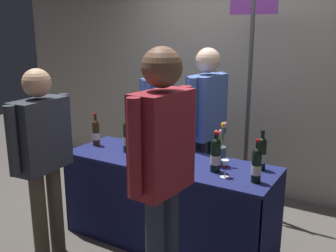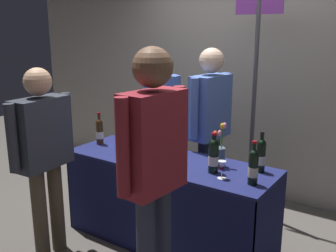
{
  "view_description": "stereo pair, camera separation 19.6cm",
  "coord_description": "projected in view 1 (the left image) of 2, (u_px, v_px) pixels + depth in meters",
  "views": [
    {
      "loc": [
        1.59,
        -2.68,
        1.88
      ],
      "look_at": [
        0.0,
        0.0,
        1.09
      ],
      "focal_mm": 40.82,
      "sensor_mm": 36.0,
      "label": 1
    },
    {
      "loc": [
        1.76,
        -2.58,
        1.88
      ],
      "look_at": [
        0.0,
        0.0,
        1.09
      ],
      "focal_mm": 40.82,
      "sensor_mm": 36.0,
      "label": 2
    }
  ],
  "objects": [
    {
      "name": "back_partition",
      "position": [
        235.0,
        88.0,
        4.47
      ],
      "size": [
        6.53,
        0.12,
        2.43
      ],
      "primitive_type": "cube",
      "color": "#9E998E",
      "rests_on": "ground_plane"
    },
    {
      "name": "display_bottle_1",
      "position": [
        257.0,
        164.0,
        2.78
      ],
      "size": [
        0.07,
        0.07,
        0.33
      ],
      "color": "black",
      "rests_on": "tasting_table"
    },
    {
      "name": "taster_foreground_right",
      "position": [
        162.0,
        161.0,
        2.37
      ],
      "size": [
        0.25,
        0.6,
        1.79
      ],
      "rotation": [
        0.0,
        0.0,
        1.49
      ],
      "color": "#2D3347",
      "rests_on": "ground_plane"
    },
    {
      "name": "ground_plane",
      "position": [
        168.0,
        241.0,
        3.49
      ],
      "size": [
        12.0,
        12.0,
        0.0
      ],
      "primitive_type": "plane",
      "color": "#514C47"
    },
    {
      "name": "flower_vase",
      "position": [
        219.0,
        153.0,
        3.13
      ],
      "size": [
        0.11,
        0.11,
        0.37
      ],
      "color": "slate",
      "rests_on": "tasting_table"
    },
    {
      "name": "tasting_table",
      "position": [
        168.0,
        187.0,
        3.36
      ],
      "size": [
        1.87,
        0.64,
        0.79
      ],
      "color": "#191E51",
      "rests_on": "ground_plane"
    },
    {
      "name": "taster_foreground_left",
      "position": [
        42.0,
        149.0,
        3.01
      ],
      "size": [
        0.24,
        0.63,
        1.6
      ],
      "rotation": [
        0.0,
        0.0,
        1.63
      ],
      "color": "#4C4233",
      "rests_on": "ground_plane"
    },
    {
      "name": "vendor_presenter",
      "position": [
        207.0,
        118.0,
        3.71
      ],
      "size": [
        0.24,
        0.62,
        1.72
      ],
      "rotation": [
        0.0,
        0.0,
        -1.65
      ],
      "color": "#2D3347",
      "rests_on": "ground_plane"
    },
    {
      "name": "wine_glass_mid",
      "position": [
        144.0,
        149.0,
        3.29
      ],
      "size": [
        0.07,
        0.07,
        0.13
      ],
      "color": "silver",
      "rests_on": "tasting_table"
    },
    {
      "name": "display_bottle_5",
      "position": [
        177.0,
        143.0,
        3.25
      ],
      "size": [
        0.07,
        0.07,
        0.34
      ],
      "color": "#192333",
      "rests_on": "tasting_table"
    },
    {
      "name": "booth_signpost",
      "position": [
        249.0,
        83.0,
        3.82
      ],
      "size": [
        0.47,
        0.04,
        2.23
      ],
      "color": "#47474C",
      "rests_on": "ground_plane"
    },
    {
      "name": "display_bottle_3",
      "position": [
        262.0,
        153.0,
        3.02
      ],
      "size": [
        0.07,
        0.07,
        0.33
      ],
      "color": "black",
      "rests_on": "tasting_table"
    },
    {
      "name": "vendor_assistant",
      "position": [
        158.0,
        115.0,
        4.08
      ],
      "size": [
        0.26,
        0.6,
        1.64
      ],
      "rotation": [
        0.0,
        0.0,
        -1.45
      ],
      "color": "black",
      "rests_on": "ground_plane"
    },
    {
      "name": "wine_glass_near_taster",
      "position": [
        130.0,
        139.0,
        3.59
      ],
      "size": [
        0.07,
        0.07,
        0.13
      ],
      "color": "silver",
      "rests_on": "tasting_table"
    },
    {
      "name": "display_bottle_0",
      "position": [
        127.0,
        136.0,
        3.46
      ],
      "size": [
        0.07,
        0.07,
        0.36
      ],
      "color": "black",
      "rests_on": "tasting_table"
    },
    {
      "name": "featured_wine_bottle",
      "position": [
        161.0,
        142.0,
        3.3
      ],
      "size": [
        0.08,
        0.08,
        0.33
      ],
      "color": "#192333",
      "rests_on": "tasting_table"
    },
    {
      "name": "display_bottle_4",
      "position": [
        216.0,
        154.0,
        2.99
      ],
      "size": [
        0.08,
        0.08,
        0.32
      ],
      "color": "black",
      "rests_on": "tasting_table"
    },
    {
      "name": "display_bottle_2",
      "position": [
        96.0,
        132.0,
        3.67
      ],
      "size": [
        0.07,
        0.07,
        0.32
      ],
      "color": "#38230F",
      "rests_on": "tasting_table"
    },
    {
      "name": "wine_glass_near_vendor",
      "position": [
        225.0,
        165.0,
        2.88
      ],
      "size": [
        0.07,
        0.07,
        0.14
      ],
      "color": "silver",
      "rests_on": "tasting_table"
    }
  ]
}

